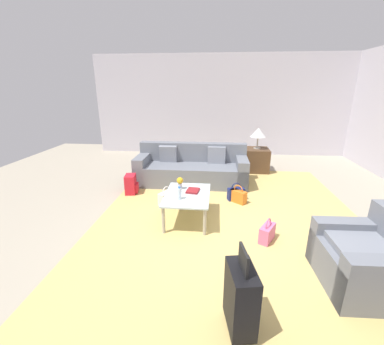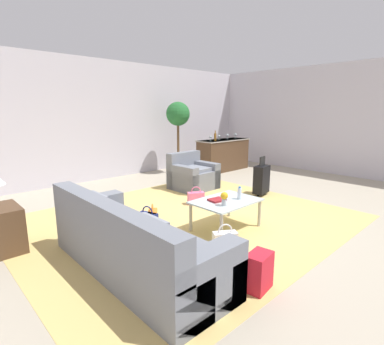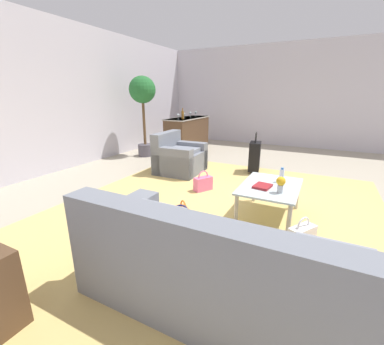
{
  "view_description": "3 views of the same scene",
  "coord_description": "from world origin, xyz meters",
  "views": [
    {
      "loc": [
        3.42,
        -0.06,
        2.11
      ],
      "look_at": [
        -0.69,
        -0.45,
        0.74
      ],
      "focal_mm": 24.0,
      "sensor_mm": 36.0,
      "label": 1
    },
    {
      "loc": [
        -3.81,
        -3.37,
        1.83
      ],
      "look_at": [
        -0.59,
        0.06,
        0.84
      ],
      "focal_mm": 28.0,
      "sensor_mm": 36.0,
      "label": 2
    },
    {
      "loc": [
        -3.69,
        -1.03,
        1.6
      ],
      "look_at": [
        -0.77,
        0.47,
        0.6
      ],
      "focal_mm": 24.0,
      "sensor_mm": 36.0,
      "label": 3
    }
  ],
  "objects": [
    {
      "name": "water_bottle",
      "position": [
        -0.2,
        -0.6,
        0.55
      ],
      "size": [
        0.06,
        0.06,
        0.2
      ],
      "color": "silver",
      "rests_on": "coffee_table"
    },
    {
      "name": "wine_glass_right_of_centre",
      "position": [
        3.3,
        2.62,
        1.05
      ],
      "size": [
        0.08,
        0.08,
        0.15
      ],
      "color": "silver",
      "rests_on": "bar_console"
    },
    {
      "name": "ground_plane",
      "position": [
        0.0,
        0.0,
        0.0
      ],
      "size": [
        12.0,
        12.0,
        0.0
      ],
      "primitive_type": "plane",
      "color": "#A89E89"
    },
    {
      "name": "handbag_white",
      "position": [
        -0.95,
        -0.97,
        0.13
      ],
      "size": [
        0.35,
        0.29,
        0.36
      ],
      "color": "white",
      "rests_on": "ground"
    },
    {
      "name": "suitcase_black",
      "position": [
        1.6,
        0.2,
        0.36
      ],
      "size": [
        0.43,
        0.29,
        0.85
      ],
      "color": "black",
      "rests_on": "ground"
    },
    {
      "name": "armchair",
      "position": [
        0.9,
        1.67,
        0.3
      ],
      "size": [
        0.97,
        0.9,
        0.84
      ],
      "color": "slate",
      "rests_on": "ground"
    },
    {
      "name": "potted_ficus",
      "position": [
        1.8,
        3.2,
        1.49
      ],
      "size": [
        0.67,
        0.67,
        2.05
      ],
      "color": "#514C56",
      "rests_on": "ground"
    },
    {
      "name": "bar_console",
      "position": [
        3.1,
        2.6,
        0.49
      ],
      "size": [
        1.77,
        0.64,
        0.94
      ],
      "color": "#513823",
      "rests_on": "ground"
    },
    {
      "name": "coffee_table_book",
      "position": [
        -0.52,
        -0.42,
        0.47
      ],
      "size": [
        0.26,
        0.23,
        0.03
      ],
      "primitive_type": "cube",
      "rotation": [
        0.0,
        0.0,
        -0.14
      ],
      "color": "maroon",
      "rests_on": "coffee_table"
    },
    {
      "name": "flower_vase",
      "position": [
        -0.62,
        -0.65,
        0.58
      ],
      "size": [
        0.11,
        0.11,
        0.21
      ],
      "color": "#B2B7BC",
      "rests_on": "coffee_table"
    },
    {
      "name": "wine_glass_rightmost",
      "position": [
        3.71,
        2.63,
        1.05
      ],
      "size": [
        0.08,
        0.08,
        0.15
      ],
      "color": "silver",
      "rests_on": "bar_console"
    },
    {
      "name": "coffee_table",
      "position": [
        -0.4,
        -0.5,
        0.4
      ],
      "size": [
        1.01,
        0.72,
        0.46
      ],
      "color": "silver",
      "rests_on": "ground"
    },
    {
      "name": "wall_back",
      "position": [
        0.0,
        4.06,
        1.55
      ],
      "size": [
        10.24,
        0.12,
        3.1
      ],
      "primitive_type": "cube",
      "color": "silver",
      "rests_on": "ground"
    },
    {
      "name": "wall_right",
      "position": [
        5.06,
        0.0,
        1.55
      ],
      "size": [
        0.12,
        8.0,
        3.1
      ],
      "primitive_type": "cube",
      "color": "silver",
      "rests_on": "ground"
    },
    {
      "name": "wine_glass_left_of_centre",
      "position": [
        2.9,
        2.61,
        1.05
      ],
      "size": [
        0.08,
        0.08,
        0.15
      ],
      "color": "silver",
      "rests_on": "bar_console"
    },
    {
      "name": "handbag_pink",
      "position": [
        0.12,
        0.71,
        0.13
      ],
      "size": [
        0.35,
        0.28,
        0.36
      ],
      "color": "pink",
      "rests_on": "ground"
    },
    {
      "name": "wine_glass_leftmost",
      "position": [
        2.49,
        2.57,
        1.05
      ],
      "size": [
        0.08,
        0.08,
        0.15
      ],
      "color": "silver",
      "rests_on": "bar_console"
    },
    {
      "name": "area_rug",
      "position": [
        -0.6,
        0.2,
        0.0
      ],
      "size": [
        5.2,
        4.4,
        0.01
      ],
      "primitive_type": "cube",
      "color": "tan",
      "rests_on": "ground"
    },
    {
      "name": "handbag_navy",
      "position": [
        -1.27,
        0.36,
        0.13
      ],
      "size": [
        0.23,
        0.35,
        0.36
      ],
      "color": "navy",
      "rests_on": "ground"
    },
    {
      "name": "wine_bottle_amber",
      "position": [
        2.59,
        2.48,
        1.06
      ],
      "size": [
        0.07,
        0.07,
        0.3
      ],
      "color": "brown",
      "rests_on": "bar_console"
    },
    {
      "name": "couch",
      "position": [
        -2.19,
        -0.6,
        0.31
      ],
      "size": [
        0.9,
        2.48,
        0.88
      ],
      "color": "slate",
      "rests_on": "ground"
    },
    {
      "name": "handbag_orange",
      "position": [
        -1.16,
        0.39,
        0.13
      ],
      "size": [
        0.31,
        0.34,
        0.36
      ],
      "color": "orange",
      "rests_on": "ground"
    }
  ]
}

